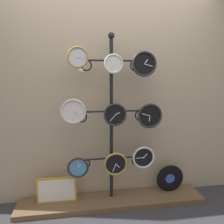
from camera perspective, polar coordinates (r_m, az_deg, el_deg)
ground_plane at (r=2.55m, az=1.41°, el=-26.93°), size 12.00×12.00×0.00m
shop_wall at (r=2.61m, az=-0.72°, el=7.08°), size 4.40×0.04×2.80m
low_shelf at (r=2.82m, az=0.03°, el=-22.23°), size 2.20×0.36×0.06m
display_stand at (r=2.58m, az=-0.17°, el=-8.60°), size 0.81×0.38×1.97m
clock_top_left at (r=2.34m, az=-8.93°, el=13.95°), size 0.22×0.04×0.22m
clock_top_center at (r=2.35m, az=0.41°, el=12.49°), size 0.21×0.04×0.21m
clock_top_right at (r=2.42m, az=8.40°, el=12.31°), size 0.27×0.04×0.27m
clock_middle_left at (r=2.34m, az=-10.10°, el=0.16°), size 0.27×0.04×0.27m
clock_middle_center at (r=2.39m, az=0.81°, el=-0.70°), size 0.26×0.04×0.26m
clock_middle_right at (r=2.50m, az=9.84°, el=-0.99°), size 0.29×0.04×0.29m
clock_bottom_left at (r=2.52m, az=-8.89°, el=-14.13°), size 0.24×0.04×0.24m
clock_bottom_center at (r=2.56m, az=0.94°, el=-13.41°), size 0.28×0.04×0.28m
clock_bottom_right at (r=2.62m, az=8.22°, el=-11.65°), size 0.27×0.04×0.27m
vinyl_record at (r=2.95m, az=14.90°, el=-16.43°), size 0.35×0.01×0.35m
picture_frame at (r=2.73m, az=-14.25°, el=-19.18°), size 0.45×0.02×0.31m
price_tag_upper at (r=2.33m, az=-8.08°, el=10.86°), size 0.04×0.00×0.03m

